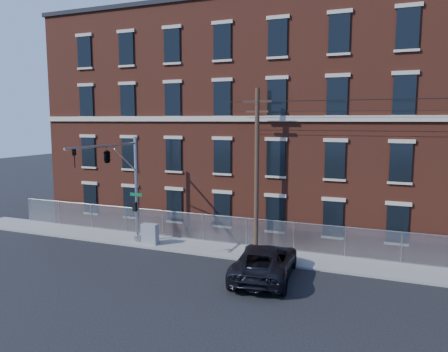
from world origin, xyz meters
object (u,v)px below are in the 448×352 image
at_px(utility_pole_near, 257,167).
at_px(utility_cabinet, 150,234).
at_px(traffic_signal_mast, 114,167).
at_px(pickup_truck, 265,261).

bearing_deg(utility_pole_near, utility_cabinet, -168.46).
relative_size(traffic_signal_mast, utility_cabinet, 5.24).
height_order(traffic_signal_mast, utility_cabinet, traffic_signal_mast).
distance_m(utility_pole_near, pickup_truck, 6.34).
bearing_deg(pickup_truck, traffic_signal_mast, -10.40).
bearing_deg(traffic_signal_mast, utility_cabinet, 60.47).
relative_size(traffic_signal_mast, utility_pole_near, 0.70).
distance_m(pickup_truck, utility_cabinet, 9.07).
relative_size(traffic_signal_mast, pickup_truck, 1.13).
height_order(traffic_signal_mast, utility_pole_near, utility_pole_near).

